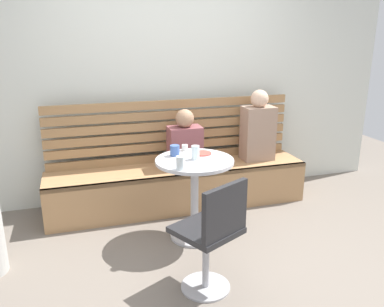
{
  "coord_description": "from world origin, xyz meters",
  "views": [
    {
      "loc": [
        -1.0,
        -2.57,
        1.79
      ],
      "look_at": [
        -0.02,
        0.66,
        0.75
      ],
      "focal_mm": 37.01,
      "sensor_mm": 36.0,
      "label": 1
    }
  ],
  "objects_px": {
    "cup_water_clear": "(180,163)",
    "plate_small": "(202,153)",
    "person_adult": "(258,129)",
    "cup_espresso_small": "(185,148)",
    "cup_glass_tall": "(195,153)",
    "cafe_table": "(195,183)",
    "cup_mug_blue": "(175,151)",
    "person_child_left": "(185,142)",
    "white_chair": "(213,234)",
    "booth_bench": "(179,187)"
  },
  "relations": [
    {
      "from": "cup_mug_blue",
      "to": "white_chair",
      "type": "bearing_deg",
      "value": -88.92
    },
    {
      "from": "booth_bench",
      "to": "person_child_left",
      "type": "relative_size",
      "value": 4.46
    },
    {
      "from": "person_adult",
      "to": "person_child_left",
      "type": "distance_m",
      "value": 0.83
    },
    {
      "from": "booth_bench",
      "to": "cup_water_clear",
      "type": "xyz_separation_m",
      "value": [
        -0.22,
        -0.89,
        0.57
      ]
    },
    {
      "from": "cafe_table",
      "to": "cup_espresso_small",
      "type": "distance_m",
      "value": 0.37
    },
    {
      "from": "white_chair",
      "to": "person_adult",
      "type": "height_order",
      "value": "person_adult"
    },
    {
      "from": "cafe_table",
      "to": "cup_water_clear",
      "type": "height_order",
      "value": "cup_water_clear"
    },
    {
      "from": "person_adult",
      "to": "person_child_left",
      "type": "xyz_separation_m",
      "value": [
        -0.83,
        -0.01,
        -0.08
      ]
    },
    {
      "from": "cafe_table",
      "to": "cup_espresso_small",
      "type": "relative_size",
      "value": 13.21
    },
    {
      "from": "booth_bench",
      "to": "cup_water_clear",
      "type": "bearing_deg",
      "value": -103.99
    },
    {
      "from": "cafe_table",
      "to": "cup_espresso_small",
      "type": "height_order",
      "value": "cup_espresso_small"
    },
    {
      "from": "plate_small",
      "to": "cup_glass_tall",
      "type": "bearing_deg",
      "value": -128.47
    },
    {
      "from": "plate_small",
      "to": "booth_bench",
      "type": "bearing_deg",
      "value": 97.79
    },
    {
      "from": "cafe_table",
      "to": "white_chair",
      "type": "bearing_deg",
      "value": -98.36
    },
    {
      "from": "cafe_table",
      "to": "cup_glass_tall",
      "type": "xyz_separation_m",
      "value": [
        0.01,
        -0.0,
        0.28
      ]
    },
    {
      "from": "cup_mug_blue",
      "to": "cup_water_clear",
      "type": "bearing_deg",
      "value": -97.71
    },
    {
      "from": "white_chair",
      "to": "cup_mug_blue",
      "type": "xyz_separation_m",
      "value": [
        -0.02,
        0.96,
        0.32
      ]
    },
    {
      "from": "cup_mug_blue",
      "to": "plate_small",
      "type": "xyz_separation_m",
      "value": [
        0.25,
        -0.02,
        -0.04
      ]
    },
    {
      "from": "white_chair",
      "to": "person_child_left",
      "type": "bearing_deg",
      "value": 81.38
    },
    {
      "from": "cup_espresso_small",
      "to": "cup_glass_tall",
      "type": "distance_m",
      "value": 0.28
    },
    {
      "from": "person_adult",
      "to": "cup_glass_tall",
      "type": "bearing_deg",
      "value": -143.17
    },
    {
      "from": "person_adult",
      "to": "cup_water_clear",
      "type": "relative_size",
      "value": 6.97
    },
    {
      "from": "cup_water_clear",
      "to": "person_child_left",
      "type": "bearing_deg",
      "value": 71.99
    },
    {
      "from": "cafe_table",
      "to": "cup_mug_blue",
      "type": "xyz_separation_m",
      "value": [
        -0.14,
        0.15,
        0.27
      ]
    },
    {
      "from": "cafe_table",
      "to": "white_chair",
      "type": "xyz_separation_m",
      "value": [
        -0.12,
        -0.81,
        -0.05
      ]
    },
    {
      "from": "booth_bench",
      "to": "white_chair",
      "type": "bearing_deg",
      "value": -95.97
    },
    {
      "from": "booth_bench",
      "to": "person_child_left",
      "type": "height_order",
      "value": "person_child_left"
    },
    {
      "from": "cup_water_clear",
      "to": "cup_glass_tall",
      "type": "height_order",
      "value": "cup_glass_tall"
    },
    {
      "from": "cafe_table",
      "to": "plate_small",
      "type": "xyz_separation_m",
      "value": [
        0.11,
        0.13,
        0.23
      ]
    },
    {
      "from": "person_adult",
      "to": "plate_small",
      "type": "bearing_deg",
      "value": -145.61
    },
    {
      "from": "cup_water_clear",
      "to": "cup_espresso_small",
      "type": "distance_m",
      "value": 0.53
    },
    {
      "from": "cup_water_clear",
      "to": "person_adult",
      "type": "bearing_deg",
      "value": 39.17
    },
    {
      "from": "person_child_left",
      "to": "cup_glass_tall",
      "type": "relative_size",
      "value": 5.04
    },
    {
      "from": "white_chair",
      "to": "cup_glass_tall",
      "type": "bearing_deg",
      "value": 81.17
    },
    {
      "from": "cup_espresso_small",
      "to": "cup_glass_tall",
      "type": "xyz_separation_m",
      "value": [
        0.02,
        -0.28,
        0.03
      ]
    },
    {
      "from": "cup_espresso_small",
      "to": "cup_glass_tall",
      "type": "height_order",
      "value": "cup_glass_tall"
    },
    {
      "from": "person_adult",
      "to": "person_child_left",
      "type": "height_order",
      "value": "person_adult"
    },
    {
      "from": "person_adult",
      "to": "person_child_left",
      "type": "relative_size",
      "value": 1.27
    },
    {
      "from": "cup_water_clear",
      "to": "plate_small",
      "type": "bearing_deg",
      "value": 49.62
    },
    {
      "from": "person_adult",
      "to": "cup_glass_tall",
      "type": "distance_m",
      "value": 1.16
    },
    {
      "from": "cup_glass_tall",
      "to": "plate_small",
      "type": "height_order",
      "value": "cup_glass_tall"
    },
    {
      "from": "cup_mug_blue",
      "to": "plate_small",
      "type": "bearing_deg",
      "value": -4.62
    },
    {
      "from": "cup_espresso_small",
      "to": "booth_bench",
      "type": "bearing_deg",
      "value": 83.5
    },
    {
      "from": "cup_espresso_small",
      "to": "cup_mug_blue",
      "type": "height_order",
      "value": "cup_mug_blue"
    },
    {
      "from": "white_chair",
      "to": "cup_water_clear",
      "type": "height_order",
      "value": "same"
    },
    {
      "from": "cup_espresso_small",
      "to": "cup_mug_blue",
      "type": "xyz_separation_m",
      "value": [
        -0.13,
        -0.13,
        0.02
      ]
    },
    {
      "from": "white_chair",
      "to": "person_child_left",
      "type": "distance_m",
      "value": 1.53
    },
    {
      "from": "person_adult",
      "to": "cup_espresso_small",
      "type": "height_order",
      "value": "person_adult"
    },
    {
      "from": "person_child_left",
      "to": "cup_glass_tall",
      "type": "height_order",
      "value": "person_child_left"
    },
    {
      "from": "booth_bench",
      "to": "cup_water_clear",
      "type": "distance_m",
      "value": 1.09
    }
  ]
}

